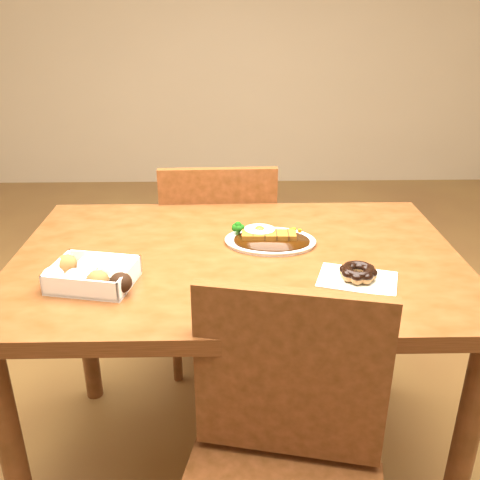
{
  "coord_description": "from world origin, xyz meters",
  "views": [
    {
      "loc": [
        -0.02,
        -1.3,
        1.37
      ],
      "look_at": [
        0.01,
        -0.04,
        0.81
      ],
      "focal_mm": 40.0,
      "sensor_mm": 36.0,
      "label": 1
    }
  ],
  "objects_px": {
    "donut_box": "(91,274)",
    "table": "(237,286)",
    "chair_far": "(219,258)",
    "pon_de_ring": "(358,273)",
    "katsu_curry_plate": "(269,239)"
  },
  "relations": [
    {
      "from": "table",
      "to": "katsu_curry_plate",
      "type": "bearing_deg",
      "value": 39.86
    },
    {
      "from": "donut_box",
      "to": "pon_de_ring",
      "type": "bearing_deg",
      "value": 0.84
    },
    {
      "from": "katsu_curry_plate",
      "to": "donut_box",
      "type": "height_order",
      "value": "donut_box"
    },
    {
      "from": "table",
      "to": "chair_far",
      "type": "xyz_separation_m",
      "value": [
        -0.06,
        0.53,
        -0.17
      ]
    },
    {
      "from": "katsu_curry_plate",
      "to": "chair_far",
      "type": "bearing_deg",
      "value": 108.26
    },
    {
      "from": "katsu_curry_plate",
      "to": "pon_de_ring",
      "type": "distance_m",
      "value": 0.3
    },
    {
      "from": "katsu_curry_plate",
      "to": "donut_box",
      "type": "bearing_deg",
      "value": -152.12
    },
    {
      "from": "pon_de_ring",
      "to": "chair_far",
      "type": "bearing_deg",
      "value": 117.33
    },
    {
      "from": "katsu_curry_plate",
      "to": "pon_de_ring",
      "type": "xyz_separation_m",
      "value": [
        0.2,
        -0.23,
        0.01
      ]
    },
    {
      "from": "chair_far",
      "to": "donut_box",
      "type": "height_order",
      "value": "chair_far"
    },
    {
      "from": "donut_box",
      "to": "table",
      "type": "bearing_deg",
      "value": 24.3
    },
    {
      "from": "table",
      "to": "katsu_curry_plate",
      "type": "xyz_separation_m",
      "value": [
        0.09,
        0.07,
        0.11
      ]
    },
    {
      "from": "chair_far",
      "to": "pon_de_ring",
      "type": "relative_size",
      "value": 3.98
    },
    {
      "from": "chair_far",
      "to": "donut_box",
      "type": "bearing_deg",
      "value": 65.47
    },
    {
      "from": "table",
      "to": "pon_de_ring",
      "type": "height_order",
      "value": "pon_de_ring"
    }
  ]
}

